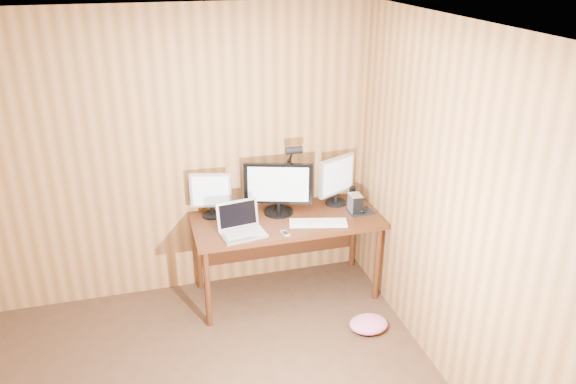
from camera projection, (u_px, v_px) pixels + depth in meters
name	position (u px, v px, depth m)	size (l,w,h in m)	color
room_shell	(196.00, 289.00, 2.93)	(4.00, 4.00, 4.00)	#472D1B
desk	(284.00, 227.00, 4.90)	(1.60, 0.70, 0.75)	#46200E
monitor_center	(278.00, 188.00, 4.80)	(0.57, 0.26, 0.46)	black
monitor_left	(211.00, 194.00, 4.75)	(0.34, 0.16, 0.39)	black
monitor_right	(337.00, 179.00, 4.97)	(0.37, 0.20, 0.44)	black
laptop	(241.00, 226.00, 4.54)	(0.38, 0.32, 0.25)	silver
keyboard	(318.00, 223.00, 4.69)	(0.50, 0.26, 0.02)	white
mousepad	(360.00, 212.00, 4.91)	(0.22, 0.18, 0.00)	black
mouse	(361.00, 209.00, 4.90)	(0.08, 0.12, 0.04)	black
hard_drive	(355.00, 203.00, 4.89)	(0.10, 0.15, 0.16)	silver
phone	(285.00, 233.00, 4.53)	(0.07, 0.11, 0.01)	silver
speaker	(352.00, 193.00, 5.11)	(0.06, 0.06, 0.13)	black
desk_lamp	(292.00, 166.00, 4.87)	(0.14, 0.20, 0.62)	black
fabric_pile	(369.00, 324.00, 4.59)	(0.32, 0.26, 0.10)	#D9698A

